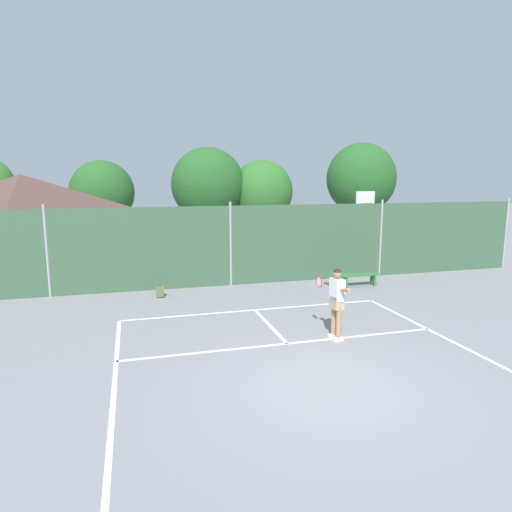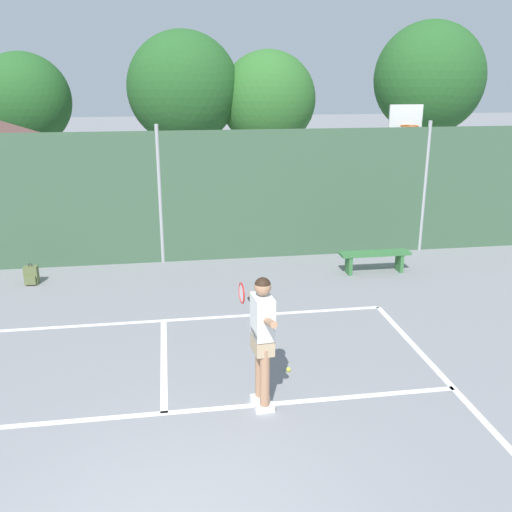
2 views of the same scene
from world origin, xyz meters
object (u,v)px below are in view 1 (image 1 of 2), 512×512
object	(u,v)px
basketball_hoop	(364,219)
courtside_bench	(359,277)
backpack_olive	(160,292)
tennis_ball	(340,325)
tennis_player	(337,297)

from	to	relation	value
basketball_hoop	courtside_bench	xyz separation A→B (m)	(-1.67, -2.81, -1.95)
basketball_hoop	backpack_olive	xyz separation A→B (m)	(-9.18, -2.42, -2.12)
basketball_hoop	backpack_olive	distance (m)	9.73
tennis_ball	backpack_olive	size ratio (longest dim) A/B	0.14
basketball_hoop	tennis_ball	size ratio (longest dim) A/B	53.79
tennis_ball	backpack_olive	world-z (taller)	backpack_olive
backpack_olive	courtside_bench	bearing A→B (deg)	-2.99
tennis_player	basketball_hoop	bearing A→B (deg)	57.00
tennis_player	courtside_bench	xyz separation A→B (m)	(3.42, 5.03, -0.75)
tennis_player	courtside_bench	world-z (taller)	tennis_player
backpack_olive	courtside_bench	xyz separation A→B (m)	(7.51, -0.39, 0.17)
basketball_hoop	backpack_olive	world-z (taller)	basketball_hoop
basketball_hoop	backpack_olive	bearing A→B (deg)	-165.23
tennis_player	backpack_olive	xyz separation A→B (m)	(-4.09, 5.42, -0.92)
basketball_hoop	courtside_bench	bearing A→B (deg)	-120.76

